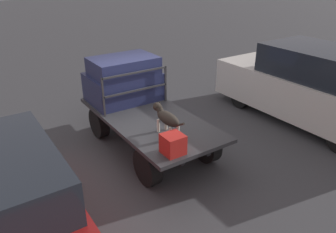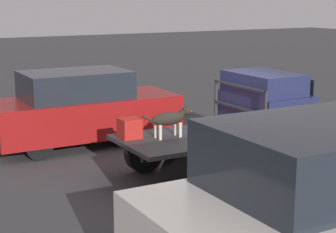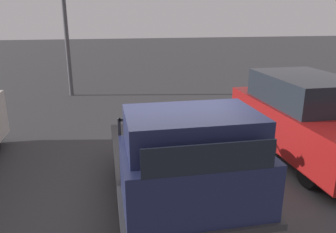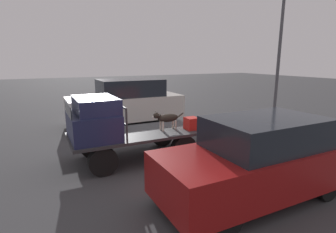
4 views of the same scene
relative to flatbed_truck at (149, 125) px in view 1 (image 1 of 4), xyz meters
The scene contains 8 objects.
ground_plane 0.58m from the flatbed_truck, ahead, with size 80.00×80.00×0.00m, color #38383A.
flatbed_truck is the anchor object (origin of this frame).
truck_cab 1.43m from the flatbed_truck, ahead, with size 1.24×1.69×1.12m.
truck_headboard 0.99m from the flatbed_truck, ahead, with size 0.04×1.69×0.91m.
dog 1.10m from the flatbed_truck, behind, with size 1.07×0.25×0.60m.
cargo_crate 1.74m from the flatbed_truck, 164.40° to the left, with size 0.37×0.37×0.37m.
parked_sedan 3.66m from the flatbed_truck, 114.14° to the left, with size 4.31×1.76×1.75m.
parked_pickup_far 4.56m from the flatbed_truck, 104.28° to the right, with size 5.12×2.05×2.05m.
Camera 1 is at (-5.85, 3.40, 3.96)m, focal length 35.00 mm.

